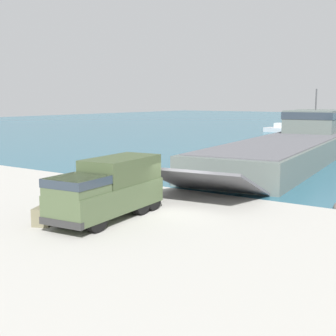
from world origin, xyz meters
TOP-DOWN VIEW (x-y plane):
  - ground_plane at (0.00, 0.00)m, footprint 240.00×240.00m
  - landing_craft at (-2.80, 24.61)m, footprint 11.08×39.08m
  - military_truck at (-2.03, -3.67)m, footprint 3.01×7.13m
  - soldier_on_ramp at (-4.26, -4.67)m, footprint 0.33×0.48m
  - moored_boat_a at (-17.63, 59.56)m, footprint 7.15×3.57m
  - cargo_crate at (-3.73, -6.32)m, footprint 1.20×1.28m
  - shoreline_rock_b at (-8.78, 5.73)m, footprint 0.72×0.72m

SIDE VIEW (x-z plane):
  - ground_plane at x=0.00m, z-range 0.00..0.00m
  - shoreline_rock_b at x=-8.78m, z-range -0.36..0.36m
  - cargo_crate at x=-3.73m, z-range 0.00..0.85m
  - moored_boat_a at x=-17.63m, z-range -0.28..1.37m
  - soldier_on_ramp at x=-4.26m, z-range 0.14..1.87m
  - military_truck at x=-2.03m, z-range 0.05..3.02m
  - landing_craft at x=-2.80m, z-range -1.87..5.17m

